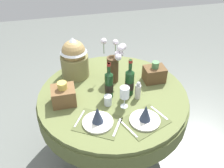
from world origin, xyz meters
name	(u,v)px	position (x,y,z in m)	size (l,w,h in m)	color
ground	(113,149)	(0.00, 0.00, 0.00)	(8.00, 8.00, 0.00)	slate
dining_table	(113,104)	(0.00, 0.00, 0.64)	(1.36, 1.36, 0.77)	#5B6638
place_setting_left	(98,119)	(-0.20, -0.33, 0.82)	(0.43, 0.40, 0.16)	#4E562F
place_setting_right	(145,117)	(0.16, -0.40, 0.82)	(0.41, 0.37, 0.16)	#4E562F
flower_vase	(114,63)	(0.06, 0.19, 0.96)	(0.21, 0.24, 0.41)	#47331E
wine_bottle_left	(109,84)	(-0.04, -0.03, 0.91)	(0.07, 0.07, 0.34)	#143819
wine_bottle_right	(130,82)	(0.14, -0.04, 0.91)	(0.08, 0.08, 0.35)	#143819
wine_glass_right	(125,93)	(0.05, -0.19, 0.92)	(0.08, 0.08, 0.20)	silver
tumbler_near_right	(108,100)	(-0.08, -0.14, 0.82)	(0.07, 0.07, 0.09)	silver
pepper_mill	(138,91)	(0.20, -0.11, 0.85)	(0.05, 0.05, 0.17)	#B7B2AD
gift_tub_back_left	(74,56)	(-0.29, 0.37, 0.99)	(0.26, 0.26, 0.41)	olive
woven_basket_side_left	(64,95)	(-0.43, -0.03, 0.86)	(0.20, 0.17, 0.21)	brown
woven_basket_side_right	(154,74)	(0.43, 0.10, 0.85)	(0.20, 0.15, 0.20)	brown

